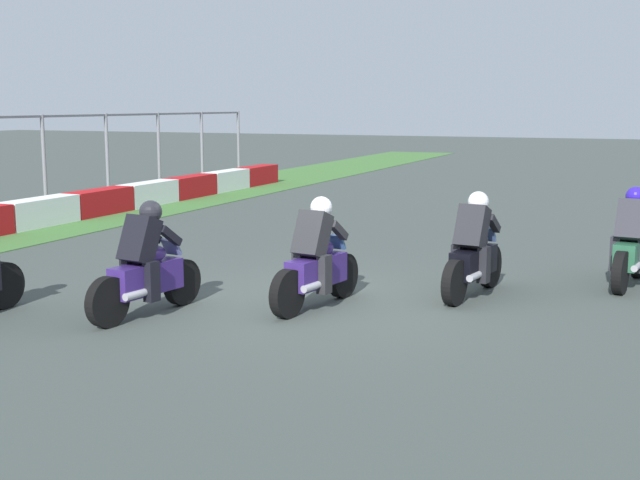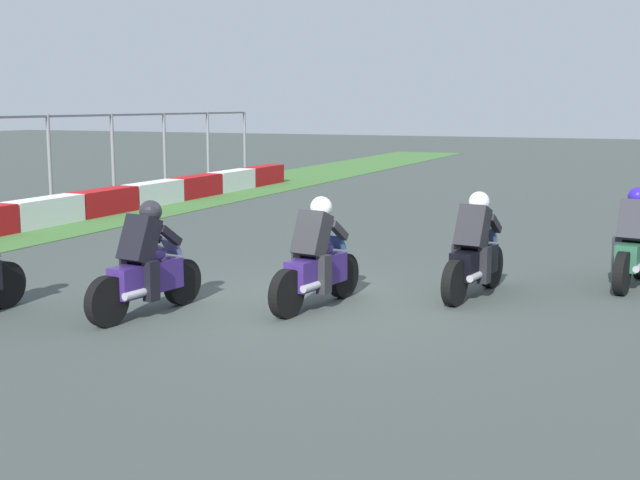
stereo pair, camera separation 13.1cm
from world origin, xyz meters
name	(u,v)px [view 2 (the right image)]	position (x,y,z in m)	size (l,w,h in m)	color
ground_plane	(323,302)	(0.00, 0.00, 0.00)	(120.00, 120.00, 0.00)	#3D4540
rider_lane_a	(634,246)	(2.83, -3.89, 0.62)	(2.04, 0.59, 1.51)	black
rider_lane_b	(475,254)	(1.21, -1.84, 0.62)	(2.04, 0.59, 1.51)	black
rider_lane_c	(316,262)	(-0.30, -0.02, 0.62)	(2.03, 0.61, 1.51)	black
rider_lane_d	(146,268)	(-1.58, 1.85, 0.62)	(2.04, 0.60, 1.51)	black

